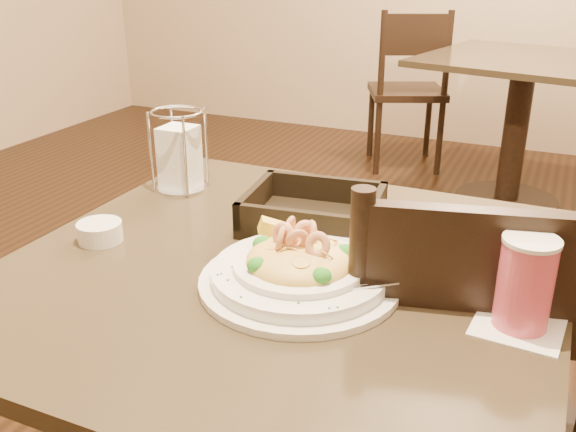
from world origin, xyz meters
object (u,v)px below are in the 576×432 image
at_px(background_table, 519,106).
at_px(drink_glass, 525,284).
at_px(main_table, 284,381).
at_px(bread_basket, 313,215).
at_px(napkin_caddy, 180,156).
at_px(side_plate, 356,225).
at_px(dining_chair_far, 409,85).
at_px(dining_chair_near, 458,394).
at_px(pasta_bowl, 300,268).
at_px(butter_ramekin, 100,232).

bearing_deg(background_table, drink_glass, -85.13).
height_order(main_table, drink_glass, drink_glass).
distance_m(bread_basket, napkin_caddy, 0.35).
bearing_deg(side_plate, dining_chair_far, 101.65).
height_order(main_table, dining_chair_near, dining_chair_near).
bearing_deg(side_plate, pasta_bowl, -92.47).
distance_m(side_plate, butter_ramekin, 0.47).
relative_size(drink_glass, bread_basket, 0.50).
xyz_separation_m(pasta_bowl, napkin_caddy, (-0.41, 0.29, 0.05)).
bearing_deg(dining_chair_far, napkin_caddy, 69.44).
relative_size(side_plate, butter_ramekin, 2.06).
relative_size(main_table, side_plate, 5.42).
height_order(pasta_bowl, side_plate, pasta_bowl).
bearing_deg(pasta_bowl, dining_chair_near, 34.86).
height_order(pasta_bowl, drink_glass, drink_glass).
distance_m(background_table, drink_glass, 2.52).
relative_size(pasta_bowl, butter_ramekin, 4.29).
relative_size(drink_glass, side_plate, 0.81).
bearing_deg(dining_chair_near, drink_glass, 105.70).
bearing_deg(main_table, pasta_bowl, -45.72).
height_order(background_table, side_plate, side_plate).
height_order(main_table, bread_basket, bread_basket).
xyz_separation_m(dining_chair_near, dining_chair_far, (-0.77, 2.71, 0.00)).
bearing_deg(napkin_caddy, butter_ramekin, -87.27).
bearing_deg(drink_glass, napkin_caddy, 159.23).
height_order(drink_glass, side_plate, drink_glass).
relative_size(main_table, background_table, 0.84).
xyz_separation_m(dining_chair_far, side_plate, (0.54, -2.63, 0.26)).
xyz_separation_m(background_table, side_plate, (-0.10, -2.26, 0.24)).
bearing_deg(butter_ramekin, dining_chair_far, 92.75).
bearing_deg(side_plate, drink_glass, -36.18).
bearing_deg(bread_basket, background_table, 85.47).
bearing_deg(butter_ramekin, side_plate, 31.03).
xyz_separation_m(main_table, dining_chair_near, (0.30, 0.11, -0.02)).
distance_m(main_table, background_table, 2.46).
bearing_deg(napkin_caddy, main_table, -34.13).
relative_size(dining_chair_near, dining_chair_far, 1.00).
height_order(background_table, napkin_caddy, napkin_caddy).
xyz_separation_m(background_table, pasta_bowl, (-0.12, -2.51, 0.27)).
distance_m(dining_chair_far, side_plate, 2.70).
distance_m(dining_chair_near, bread_basket, 0.42).
height_order(dining_chair_near, pasta_bowl, dining_chair_near).
bearing_deg(bread_basket, side_plate, 18.52).
distance_m(pasta_bowl, butter_ramekin, 0.39).
bearing_deg(pasta_bowl, side_plate, 87.53).
height_order(dining_chair_near, drink_glass, dining_chair_near).
bearing_deg(main_table, dining_chair_far, 99.62).
relative_size(pasta_bowl, bread_basket, 1.28).
distance_m(dining_chair_near, side_plate, 0.36).
distance_m(dining_chair_far, bread_basket, 2.71).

